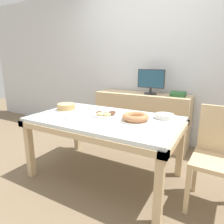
% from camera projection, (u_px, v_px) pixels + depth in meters
% --- Properties ---
extents(ground_plane, '(12.00, 12.00, 0.00)m').
position_uv_depth(ground_plane, '(105.00, 175.00, 2.41)').
color(ground_plane, '#7A664C').
extents(wall_back, '(8.00, 0.10, 2.60)m').
position_uv_depth(wall_back, '(150.00, 63.00, 3.32)').
color(wall_back, silver).
rests_on(wall_back, ground).
extents(dining_table, '(1.66, 0.99, 0.72)m').
position_uv_depth(dining_table, '(105.00, 125.00, 2.25)').
color(dining_table, silver).
rests_on(dining_table, ground).
extents(chair, '(0.44, 0.44, 0.94)m').
position_uv_depth(chair, '(219.00, 154.00, 1.80)').
color(chair, '#D1B284').
rests_on(chair, ground).
extents(sideboard, '(1.51, 0.44, 0.84)m').
position_uv_depth(sideboard, '(141.00, 119.00, 3.28)').
color(sideboard, '#D1B284').
rests_on(sideboard, ground).
extents(computer_monitor, '(0.42, 0.20, 0.38)m').
position_uv_depth(computer_monitor, '(151.00, 82.00, 3.07)').
color(computer_monitor, '#262628').
rests_on(computer_monitor, sideboard).
extents(book_stack, '(0.22, 0.18, 0.07)m').
position_uv_depth(book_stack, '(178.00, 94.00, 2.91)').
color(book_stack, '#2D6638').
rests_on(book_stack, sideboard).
extents(cake_chocolate_round, '(0.27, 0.27, 0.08)m').
position_uv_depth(cake_chocolate_round, '(66.00, 107.00, 2.56)').
color(cake_chocolate_round, silver).
rests_on(cake_chocolate_round, dining_table).
extents(cake_golden_bundt, '(0.32, 0.32, 0.08)m').
position_uv_depth(cake_golden_bundt, '(135.00, 118.00, 2.09)').
color(cake_golden_bundt, silver).
rests_on(cake_golden_bundt, dining_table).
extents(pastry_platter, '(0.33, 0.33, 0.04)m').
position_uv_depth(pastry_platter, '(106.00, 114.00, 2.32)').
color(pastry_platter, silver).
rests_on(pastry_platter, dining_table).
extents(plate_stack, '(0.21, 0.21, 0.05)m').
position_uv_depth(plate_stack, '(164.00, 116.00, 2.19)').
color(plate_stack, silver).
rests_on(plate_stack, dining_table).
extents(tealight_near_cakes, '(0.04, 0.04, 0.04)m').
position_uv_depth(tealight_near_cakes, '(90.00, 108.00, 2.65)').
color(tealight_near_cakes, silver).
rests_on(tealight_near_cakes, dining_table).
extents(tealight_near_front, '(0.04, 0.04, 0.04)m').
position_uv_depth(tealight_near_front, '(67.00, 118.00, 2.19)').
color(tealight_near_front, silver).
rests_on(tealight_near_front, dining_table).
extents(tealight_left_edge, '(0.04, 0.04, 0.04)m').
position_uv_depth(tealight_left_edge, '(45.00, 113.00, 2.36)').
color(tealight_left_edge, silver).
rests_on(tealight_left_edge, dining_table).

